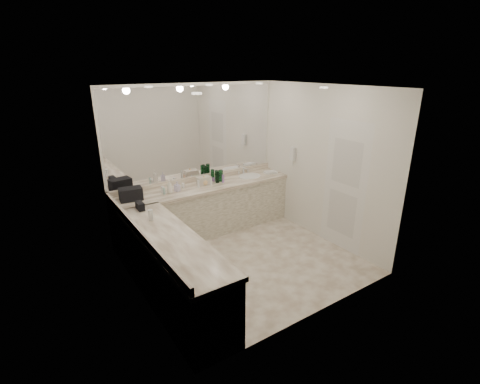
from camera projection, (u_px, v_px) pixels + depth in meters
floor at (244, 260)px, 5.42m from camera, size 3.20×3.20×0.00m
ceiling at (244, 87)px, 4.53m from camera, size 3.20×3.20×0.00m
wall_back at (196, 159)px, 6.15m from camera, size 3.20×0.02×2.60m
wall_left at (133, 205)px, 4.14m from camera, size 0.02×3.00×2.60m
wall_right at (323, 165)px, 5.81m from camera, size 0.02×3.00×2.60m
vanity_back_base at (206, 211)px, 6.22m from camera, size 3.20×0.60×0.84m
vanity_back_top at (205, 187)px, 6.05m from camera, size 3.20×0.64×0.06m
vanity_left_base at (172, 272)px, 4.36m from camera, size 0.60×2.40×0.84m
vanity_left_top at (170, 240)px, 4.22m from camera, size 0.64×2.42×0.06m
backsplash_back at (198, 178)px, 6.25m from camera, size 3.20×0.04×0.10m
backsplash_left at (138, 231)px, 4.27m from camera, size 0.04×3.00×0.10m
mirror_back at (195, 133)px, 5.98m from camera, size 3.12×0.01×1.55m
mirror_left at (130, 166)px, 3.99m from camera, size 0.01×2.92×1.55m
sink at (250, 176)px, 6.55m from camera, size 0.44×0.44×0.03m
faucet at (243, 170)px, 6.69m from camera, size 0.24×0.16×0.14m
wall_phone at (293, 154)px, 6.32m from camera, size 0.06×0.10×0.24m
door at (344, 187)px, 5.50m from camera, size 0.02×0.82×2.10m
black_toiletry_bag at (131, 194)px, 5.35m from camera, size 0.37×0.26×0.19m
black_bag_spill at (140, 206)px, 5.00m from camera, size 0.10×0.20×0.11m
cream_cosmetic_case at (204, 181)px, 6.06m from camera, size 0.24×0.15×0.14m
hand_towel at (270, 172)px, 6.72m from camera, size 0.26×0.20×0.04m
lotion_left at (151, 215)px, 4.66m from camera, size 0.07×0.07×0.16m
soap_bottle_a at (169, 186)px, 5.65m from camera, size 0.11×0.11×0.22m
soap_bottle_b at (177, 186)px, 5.73m from camera, size 0.10×0.10×0.17m
soap_bottle_c at (204, 181)px, 6.03m from camera, size 0.14×0.14×0.17m
green_bottle_0 at (217, 175)px, 6.27m from camera, size 0.07×0.07×0.19m
green_bottle_1 at (213, 175)px, 6.26m from camera, size 0.06×0.06×0.21m
green_bottle_2 at (217, 178)px, 6.16m from camera, size 0.07×0.07×0.19m
green_bottle_3 at (221, 176)px, 6.23m from camera, size 0.07×0.07×0.21m
green_bottle_4 at (217, 177)px, 6.18m from camera, size 0.06×0.06×0.21m
amenity_bottle_0 at (201, 182)px, 6.10m from camera, size 0.04×0.04×0.07m
amenity_bottle_1 at (223, 179)px, 6.17m from camera, size 0.04×0.04×0.14m
amenity_bottle_2 at (199, 184)px, 5.91m from camera, size 0.04×0.04×0.13m
amenity_bottle_3 at (199, 185)px, 5.98m from camera, size 0.06×0.06×0.06m
amenity_bottle_4 at (211, 181)px, 6.06m from camera, size 0.04×0.04×0.12m
amenity_bottle_5 at (162, 189)px, 5.69m from camera, size 0.05×0.05×0.11m
amenity_bottle_6 at (164, 191)px, 5.61m from camera, size 0.04×0.04×0.11m
amenity_bottle_7 at (213, 179)px, 6.26m from camera, size 0.05×0.05×0.07m
amenity_bottle_8 at (183, 185)px, 5.92m from camera, size 0.05×0.05×0.08m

